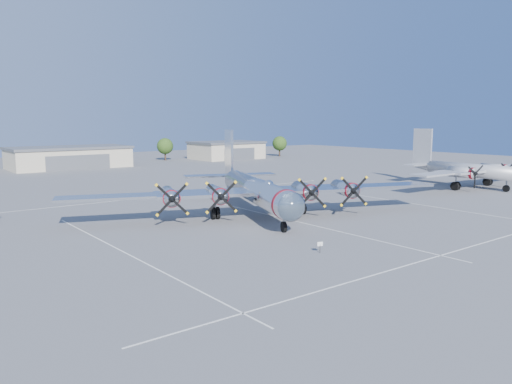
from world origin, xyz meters
TOP-DOWN VIEW (x-y plane):
  - ground at (0.00, 0.00)m, footprint 260.00×260.00m
  - parking_lines at (0.00, -1.75)m, footprint 60.00×50.08m
  - hangar_center at (0.00, 81.96)m, footprint 28.60×14.60m
  - hangar_east at (48.00, 81.96)m, footprint 20.60×14.60m
  - tree_east at (30.00, 88.00)m, footprint 4.80×4.80m
  - tree_far_east at (68.00, 80.00)m, footprint 4.80×4.80m
  - main_bomber_b29 at (-0.97, 4.11)m, footprint 56.36×47.75m
  - twin_engine_east at (44.75, 1.16)m, footprint 33.42×24.56m
  - info_placard at (-7.91, -14.71)m, footprint 0.52×0.21m

SIDE VIEW (x-z plane):
  - ground at x=0.00m, z-range 0.00..0.00m
  - main_bomber_b29 at x=-0.97m, z-range -5.28..5.28m
  - twin_engine_east at x=44.75m, z-range -5.17..5.17m
  - parking_lines at x=0.00m, z-range 0.00..0.01m
  - info_placard at x=-7.91m, z-range 0.21..1.23m
  - hangar_center at x=0.00m, z-range 0.01..5.41m
  - hangar_east at x=48.00m, z-range 0.01..5.41m
  - tree_east at x=30.00m, z-range 0.90..7.54m
  - tree_far_east at x=68.00m, z-range 0.90..7.54m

